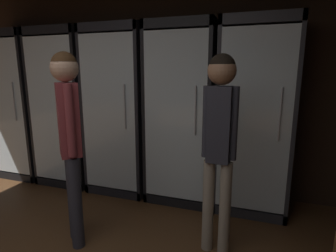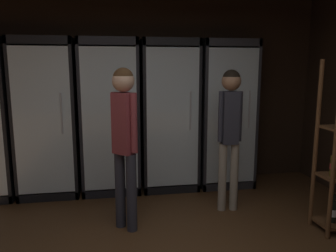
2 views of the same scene
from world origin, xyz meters
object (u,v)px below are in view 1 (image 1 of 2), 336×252
(cooler_far_left, at_px, (23,107))
(cooler_far_right, at_px, (254,120))
(cooler_left, at_px, (69,110))
(shopper_near, at_px, (220,130))
(cooler_right, at_px, (183,116))
(cooler_center, at_px, (122,112))
(shopper_far, at_px, (69,129))

(cooler_far_left, xyz_separation_m, cooler_far_right, (3.21, -0.00, 0.01))
(cooler_left, distance_m, shopper_near, 2.35)
(cooler_right, bearing_deg, cooler_center, 179.99)
(cooler_left, bearing_deg, shopper_far, -51.35)
(cooler_far_left, height_order, cooler_left, same)
(cooler_center, bearing_deg, shopper_near, -34.16)
(cooler_right, distance_m, shopper_near, 1.08)
(cooler_far_left, xyz_separation_m, shopper_far, (1.76, -1.19, 0.05))
(cooler_right, height_order, cooler_far_right, same)
(cooler_left, xyz_separation_m, shopper_far, (0.95, -1.19, 0.05))
(shopper_near, distance_m, shopper_far, 1.24)
(cooler_right, bearing_deg, cooler_far_right, -0.02)
(cooler_center, bearing_deg, cooler_right, -0.01)
(cooler_center, distance_m, shopper_far, 1.20)
(cooler_center, xyz_separation_m, shopper_near, (1.36, -0.92, 0.06))
(cooler_left, height_order, shopper_near, cooler_left)
(cooler_far_left, distance_m, shopper_far, 2.12)
(cooler_far_right, bearing_deg, shopper_near, -105.09)
(shopper_far, bearing_deg, shopper_near, 12.63)
(cooler_center, relative_size, cooler_right, 1.00)
(cooler_left, distance_m, cooler_far_right, 2.41)
(cooler_left, height_order, cooler_far_right, same)
(cooler_far_left, distance_m, cooler_far_right, 3.21)
(shopper_near, bearing_deg, cooler_right, 121.06)
(cooler_right, relative_size, shopper_near, 1.24)
(cooler_far_left, bearing_deg, cooler_right, 0.00)
(cooler_right, bearing_deg, cooler_far_left, -180.00)
(cooler_far_left, xyz_separation_m, shopper_near, (2.97, -0.92, 0.07))
(cooler_left, bearing_deg, cooler_center, 0.02)
(cooler_center, bearing_deg, shopper_far, -82.94)
(cooler_center, distance_m, cooler_right, 0.80)
(cooler_center, height_order, shopper_near, cooler_center)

